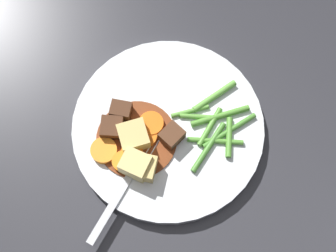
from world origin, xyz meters
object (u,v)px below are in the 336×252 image
object	(u,v)px
meat_chunk_0	(112,128)
meat_chunk_2	(121,111)
carrot_slice_2	(132,153)
fork	(128,180)
potato_chunk_0	(146,168)
dinner_plate	(168,128)
carrot_slice_4	(144,136)
carrot_slice_1	(104,151)
carrot_slice_0	(122,162)
carrot_slice_3	(151,124)
potato_chunk_2	(135,165)
potato_chunk_1	(133,137)
meat_chunk_1	(173,135)

from	to	relation	value
meat_chunk_0	meat_chunk_2	bearing A→B (deg)	-131.26
carrot_slice_2	meat_chunk_0	size ratio (longest dim) A/B	1.03
fork	potato_chunk_0	bearing A→B (deg)	-169.22
dinner_plate	carrot_slice_4	size ratio (longest dim) A/B	7.58
carrot_slice_1	carrot_slice_0	bearing A→B (deg)	131.87
carrot_slice_1	carrot_slice_3	xyz separation A→B (m)	(-0.07, -0.02, 0.00)
carrot_slice_0	potato_chunk_2	bearing A→B (deg)	143.41
meat_chunk_0	carrot_slice_4	bearing A→B (deg)	151.68
carrot_slice_2	potato_chunk_2	world-z (taller)	potato_chunk_2
potato_chunk_1	meat_chunk_1	size ratio (longest dim) A/B	1.28
carrot_slice_1	potato_chunk_1	world-z (taller)	potato_chunk_1
carrot_slice_2	meat_chunk_1	xyz separation A→B (m)	(-0.06, -0.01, 0.01)
carrot_slice_2	carrot_slice_1	bearing A→B (deg)	-22.23
carrot_slice_0	meat_chunk_2	xyz separation A→B (m)	(-0.02, -0.07, 0.01)
carrot_slice_4	fork	world-z (taller)	carrot_slice_4
carrot_slice_1	carrot_slice_2	distance (m)	0.04
carrot_slice_0	meat_chunk_1	xyz separation A→B (m)	(-0.07, -0.01, 0.01)
potato_chunk_0	meat_chunk_0	bearing A→B (deg)	-66.35
carrot_slice_4	potato_chunk_0	xyz separation A→B (m)	(0.01, 0.05, 0.01)
potato_chunk_2	meat_chunk_0	world-z (taller)	potato_chunk_2
dinner_plate	carrot_slice_3	world-z (taller)	carrot_slice_3
carrot_slice_4	potato_chunk_0	size ratio (longest dim) A/B	1.12
meat_chunk_0	potato_chunk_0	bearing A→B (deg)	113.65
carrot_slice_0	carrot_slice_4	bearing A→B (deg)	-144.73
carrot_slice_3	potato_chunk_1	world-z (taller)	potato_chunk_1
carrot_slice_1	meat_chunk_2	xyz separation A→B (m)	(-0.04, -0.05, 0.01)
carrot_slice_4	meat_chunk_1	world-z (taller)	meat_chunk_1
carrot_slice_3	potato_chunk_0	world-z (taller)	potato_chunk_0
potato_chunk_1	meat_chunk_2	distance (m)	0.04
carrot_slice_3	fork	size ratio (longest dim) A/B	0.25
carrot_slice_2	meat_chunk_2	distance (m)	0.06
carrot_slice_3	fork	world-z (taller)	carrot_slice_3
meat_chunk_2	dinner_plate	bearing A→B (deg)	147.72
dinner_plate	potato_chunk_2	size ratio (longest dim) A/B	7.45
carrot_slice_1	carrot_slice_3	distance (m)	0.07
dinner_plate	potato_chunk_1	distance (m)	0.05
potato_chunk_1	meat_chunk_0	xyz separation A→B (m)	(0.02, -0.02, -0.00)
dinner_plate	meat_chunk_2	size ratio (longest dim) A/B	9.50
meat_chunk_0	fork	distance (m)	0.07
carrot_slice_2	meat_chunk_1	size ratio (longest dim) A/B	1.02
carrot_slice_3	meat_chunk_0	xyz separation A→B (m)	(0.05, -0.01, 0.01)
dinner_plate	fork	xyz separation A→B (m)	(0.07, 0.06, 0.01)
meat_chunk_2	carrot_slice_2	bearing A→B (deg)	88.85
carrot_slice_4	carrot_slice_1	bearing A→B (deg)	4.78
potato_chunk_0	dinner_plate	bearing A→B (deg)	-130.79
dinner_plate	carrot_slice_0	xyz separation A→B (m)	(0.07, 0.03, 0.01)
carrot_slice_1	carrot_slice_4	distance (m)	0.06
meat_chunk_0	carrot_slice_2	bearing A→B (deg)	112.59
carrot_slice_1	potato_chunk_1	xyz separation A→B (m)	(-0.04, -0.01, 0.01)
dinner_plate	potato_chunk_0	distance (m)	0.07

